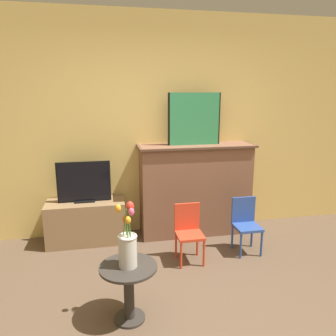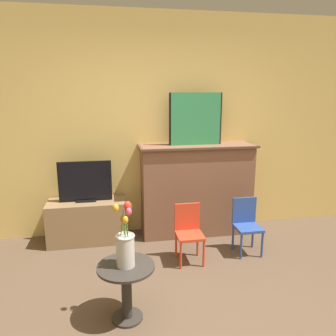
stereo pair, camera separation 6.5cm
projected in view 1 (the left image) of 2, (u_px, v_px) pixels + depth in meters
The scene contains 9 objects.
wall_back at pixel (152, 126), 4.07m from camera, with size 8.00×0.06×2.70m.
fireplace_mantel at pixel (195, 188), 4.12m from camera, with size 1.43×0.44×1.14m.
painting at pixel (194, 119), 3.92m from camera, with size 0.65×0.03×0.62m.
tv_stand at pixel (86, 222), 3.91m from camera, with size 0.91×0.41×0.50m.
tv_monitor at pixel (84, 182), 3.81m from camera, with size 0.61×0.12×0.48m.
chair_red at pixel (189, 229), 3.46m from camera, with size 0.27×0.27×0.61m.
chair_blue at pixel (246, 222), 3.67m from camera, with size 0.27×0.27×0.61m.
side_table at pixel (129, 285), 2.54m from camera, with size 0.45×0.45×0.46m.
vase_tulips at pixel (128, 245), 2.46m from camera, with size 0.16×0.16×0.51m.
Camera 1 is at (-0.60, -1.91, 1.76)m, focal length 35.00 mm.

